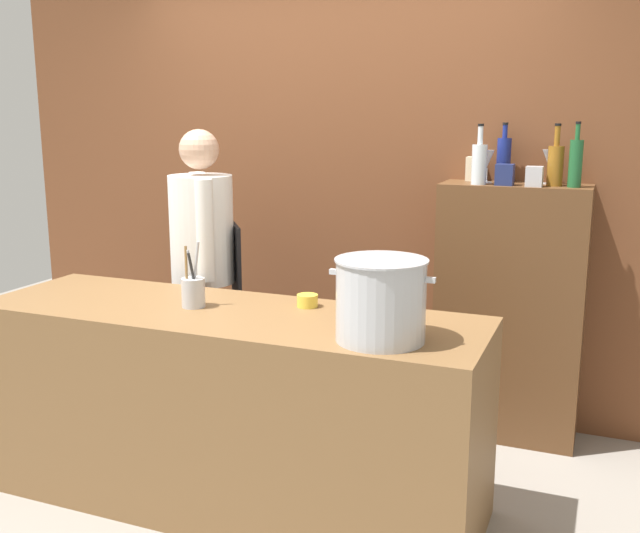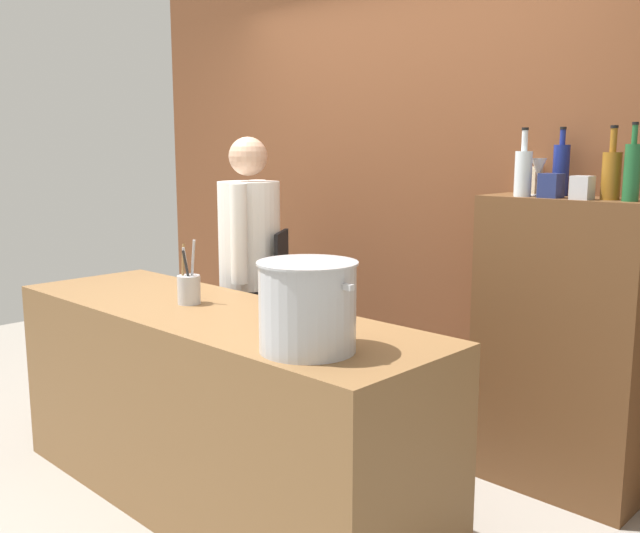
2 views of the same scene
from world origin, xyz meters
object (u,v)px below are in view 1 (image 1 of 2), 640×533
at_px(wine_bottle_clear, 479,163).
at_px(wine_glass_wide, 549,160).
at_px(spice_tin_navy, 505,175).
at_px(chef, 204,260).
at_px(spice_tin_cream, 474,169).
at_px(wine_glass_short, 487,160).
at_px(utensil_crock, 193,291).
at_px(butter_jar, 307,301).
at_px(wine_bottle_green, 576,162).
at_px(wine_bottle_amber, 555,164).
at_px(wine_bottle_cobalt, 504,159).
at_px(stockpot_large, 381,300).
at_px(spice_tin_silver, 534,176).

distance_m(wine_bottle_clear, wine_glass_wide, 0.37).
height_order(wine_bottle_clear, spice_tin_navy, wine_bottle_clear).
bearing_deg(chef, spice_tin_cream, -99.94).
xyz_separation_m(wine_glass_short, wine_glass_wide, (0.31, 0.06, 0.01)).
distance_m(utensil_crock, spice_tin_navy, 1.68).
bearing_deg(utensil_crock, wine_bottle_clear, 46.50).
height_order(chef, wine_glass_short, chef).
xyz_separation_m(chef, spice_tin_cream, (1.32, 0.64, 0.48)).
distance_m(utensil_crock, butter_jar, 0.51).
bearing_deg(chef, wine_bottle_green, -111.28).
xyz_separation_m(wine_bottle_amber, spice_tin_cream, (-0.43, 0.13, -0.05)).
relative_size(wine_bottle_cobalt, spice_tin_navy, 2.91).
relative_size(stockpot_large, spice_tin_cream, 3.17).
distance_m(spice_tin_navy, spice_tin_cream, 0.26).
height_order(wine_bottle_green, wine_glass_short, wine_bottle_green).
relative_size(wine_bottle_green, spice_tin_navy, 3.00).
height_order(spice_tin_navy, spice_tin_cream, spice_tin_cream).
bearing_deg(wine_glass_short, spice_tin_navy, -39.16).
bearing_deg(butter_jar, stockpot_large, -37.81).
height_order(wine_glass_short, wine_glass_wide, wine_glass_wide).
relative_size(wine_glass_wide, spice_tin_navy, 1.65).
distance_m(utensil_crock, wine_bottle_amber, 1.90).
relative_size(wine_bottle_clear, spice_tin_navy, 2.87).
relative_size(wine_bottle_amber, wine_bottle_green, 0.97).
bearing_deg(utensil_crock, wine_bottle_amber, 39.53).
xyz_separation_m(utensil_crock, spice_tin_silver, (1.32, 1.09, 0.46)).
bearing_deg(butter_jar, wine_bottle_green, 42.08).
xyz_separation_m(stockpot_large, wine_bottle_green, (0.59, 1.28, 0.45)).
bearing_deg(wine_bottle_cobalt, stockpot_large, -98.97).
relative_size(wine_glass_wide, spice_tin_cream, 1.37).
distance_m(utensil_crock, wine_bottle_clear, 1.60).
distance_m(wine_bottle_green, spice_tin_silver, 0.20).
height_order(wine_bottle_clear, spice_tin_cream, wine_bottle_clear).
distance_m(wine_glass_wide, spice_tin_cream, 0.40).
relative_size(butter_jar, wine_glass_short, 0.55).
bearing_deg(chef, stockpot_large, -158.54).
bearing_deg(chef, wine_bottle_clear, -107.92).
xyz_separation_m(wine_bottle_amber, wine_bottle_green, (0.10, -0.03, 0.01)).
height_order(chef, wine_bottle_cobalt, wine_bottle_cobalt).
bearing_deg(spice_tin_cream, butter_jar, -115.03).
distance_m(utensil_crock, wine_glass_short, 1.69).
bearing_deg(wine_bottle_cobalt, wine_bottle_amber, -21.00).
xyz_separation_m(wine_bottle_green, spice_tin_navy, (-0.34, -0.02, -0.07)).
bearing_deg(spice_tin_silver, spice_tin_cream, 149.37).
bearing_deg(wine_glass_wide, wine_bottle_amber, -68.25).
bearing_deg(stockpot_large, spice_tin_navy, 78.54).
xyz_separation_m(butter_jar, wine_bottle_amber, (0.94, 0.97, 0.56)).
xyz_separation_m(chef, wine_bottle_amber, (1.75, 0.51, 0.53)).
height_order(utensil_crock, wine_glass_short, wine_glass_short).
height_order(utensil_crock, wine_bottle_green, wine_bottle_green).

